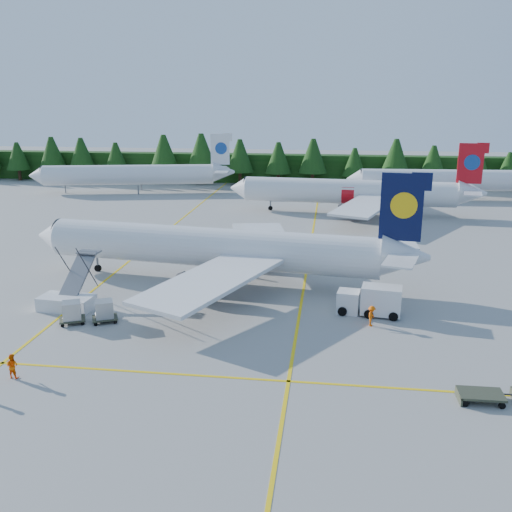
# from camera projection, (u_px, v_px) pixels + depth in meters

# --- Properties ---
(ground) EXTENTS (320.00, 320.00, 0.00)m
(ground) POSITION_uv_depth(u_px,v_px,m) (217.00, 339.00, 43.67)
(ground) COLOR gray
(ground) RESTS_ON ground
(taxi_stripe_a) EXTENTS (0.25, 120.00, 0.01)m
(taxi_stripe_a) POSITION_uv_depth(u_px,v_px,m) (130.00, 260.00, 64.53)
(taxi_stripe_a) COLOR yellow
(taxi_stripe_a) RESTS_ON ground
(taxi_stripe_b) EXTENTS (0.25, 120.00, 0.01)m
(taxi_stripe_b) POSITION_uv_depth(u_px,v_px,m) (307.00, 267.00, 61.98)
(taxi_stripe_b) COLOR yellow
(taxi_stripe_b) RESTS_ON ground
(taxi_stripe_cross) EXTENTS (80.00, 0.25, 0.01)m
(taxi_stripe_cross) POSITION_uv_depth(u_px,v_px,m) (199.00, 376.00, 37.94)
(taxi_stripe_cross) COLOR yellow
(taxi_stripe_cross) RESTS_ON ground
(treeline_hedge) EXTENTS (220.00, 4.00, 6.00)m
(treeline_hedge) POSITION_uv_depth(u_px,v_px,m) (293.00, 169.00, 121.09)
(treeline_hedge) COLOR black
(treeline_hedge) RESTS_ON ground
(airliner_navy) EXTENTS (39.31, 32.17, 11.46)m
(airliner_navy) POSITION_uv_depth(u_px,v_px,m) (204.00, 247.00, 56.61)
(airliner_navy) COLOR silver
(airliner_navy) RESTS_ON ground
(airliner_red) EXTENTS (38.67, 31.73, 11.24)m
(airliner_red) POSITION_uv_depth(u_px,v_px,m) (344.00, 192.00, 89.57)
(airliner_red) COLOR silver
(airliner_red) RESTS_ON ground
(airliner_far_left) EXTENTS (37.54, 10.77, 11.04)m
(airliner_far_left) POSITION_uv_depth(u_px,v_px,m) (124.00, 175.00, 108.87)
(airliner_far_left) COLOR silver
(airliner_far_left) RESTS_ON ground
(airliner_far_right) EXTENTS (38.15, 5.80, 11.09)m
(airliner_far_right) POSITION_uv_depth(u_px,v_px,m) (446.00, 180.00, 102.02)
(airliner_far_right) COLOR silver
(airliner_far_right) RESTS_ON ground
(airstairs) EXTENTS (4.82, 6.55, 4.17)m
(airstairs) POSITION_uv_depth(u_px,v_px,m) (69.00, 298.00, 49.79)
(airstairs) COLOR silver
(airstairs) RESTS_ON ground
(service_truck) EXTENTS (5.54, 2.66, 2.57)m
(service_truck) POSITION_uv_depth(u_px,v_px,m) (370.00, 300.00, 48.27)
(service_truck) COLOR silver
(service_truck) RESTS_ON ground
(uld_pair) EXTENTS (4.99, 2.88, 1.55)m
(uld_pair) POSITION_uv_depth(u_px,v_px,m) (88.00, 311.00, 46.53)
(uld_pair) COLOR #343829
(uld_pair) RESTS_ON ground
(crew_b) EXTENTS (0.86, 0.69, 1.69)m
(crew_b) POSITION_uv_depth(u_px,v_px,m) (12.00, 366.00, 37.46)
(crew_b) COLOR #F55D05
(crew_b) RESTS_ON ground
(crew_c) EXTENTS (0.66, 0.81, 1.70)m
(crew_c) POSITION_uv_depth(u_px,v_px,m) (372.00, 316.00, 45.92)
(crew_c) COLOR #F25905
(crew_c) RESTS_ON ground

